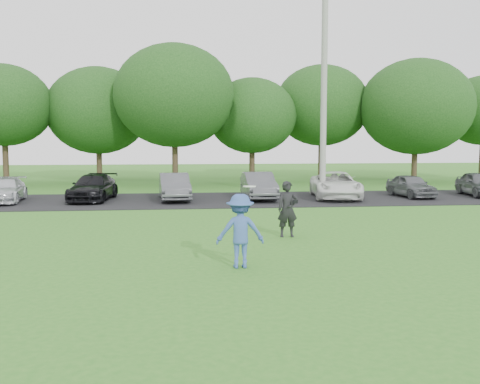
# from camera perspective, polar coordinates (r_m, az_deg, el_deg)

# --- Properties ---
(ground) EXTENTS (100.00, 100.00, 0.00)m
(ground) POSITION_cam_1_polar(r_m,az_deg,el_deg) (12.19, 1.87, -7.70)
(ground) COLOR #2E7320
(ground) RESTS_ON ground
(parking_lot) EXTENTS (32.00, 6.50, 0.03)m
(parking_lot) POSITION_cam_1_polar(r_m,az_deg,el_deg) (24.95, -2.46, -0.82)
(parking_lot) COLOR black
(parking_lot) RESTS_ON ground
(utility_pole) EXTENTS (0.28, 0.28, 9.70)m
(utility_pole) POSITION_cam_1_polar(r_m,az_deg,el_deg) (24.87, 8.93, 10.25)
(utility_pole) COLOR gray
(utility_pole) RESTS_ON ground
(frisbee_player) EXTENTS (1.06, 0.69, 1.84)m
(frisbee_player) POSITION_cam_1_polar(r_m,az_deg,el_deg) (11.73, 0.02, -4.16)
(frisbee_player) COLOR #3958A1
(frisbee_player) RESTS_ON ground
(camera_bystander) EXTENTS (0.60, 0.44, 1.62)m
(camera_bystander) POSITION_cam_1_polar(r_m,az_deg,el_deg) (15.47, 5.11, -1.83)
(camera_bystander) COLOR black
(camera_bystander) RESTS_ON ground
(parked_cars) EXTENTS (28.26, 5.02, 1.26)m
(parked_cars) POSITION_cam_1_polar(r_m,az_deg,el_deg) (24.92, -3.06, 0.59)
(parked_cars) COLOR black
(parked_cars) RESTS_ON parking_lot
(tree_row) EXTENTS (42.39, 9.85, 8.64)m
(tree_row) POSITION_cam_1_polar(r_m,az_deg,el_deg) (34.71, -1.11, 9.08)
(tree_row) COLOR #38281C
(tree_row) RESTS_ON ground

